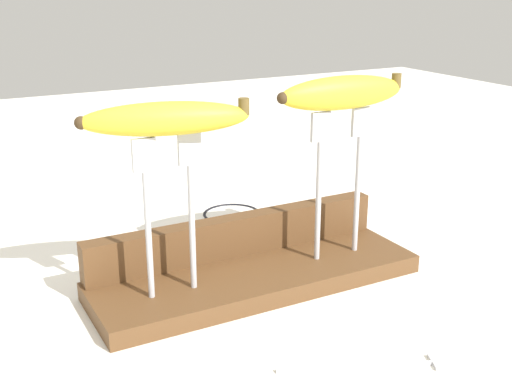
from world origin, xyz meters
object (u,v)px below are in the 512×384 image
(fork_stand_right, at_px, (339,170))
(wire_coil, at_px, (232,213))
(fork_stand_left, at_px, (169,201))
(banana_raised_left, at_px, (166,119))
(banana_raised_right, at_px, (342,93))
(fork_fallen_near, at_px, (398,363))

(fork_stand_right, xyz_separation_m, wire_coil, (-0.03, 0.25, -0.13))
(fork_stand_left, bearing_deg, banana_raised_left, 165.68)
(banana_raised_right, xyz_separation_m, wire_coil, (-0.03, 0.25, -0.23))
(fork_stand_left, xyz_separation_m, fork_fallen_near, (0.15, -0.21, -0.13))
(banana_raised_left, distance_m, wire_coil, 0.39)
(fork_stand_left, xyz_separation_m, wire_coil, (0.20, 0.25, -0.13))
(banana_raised_right, relative_size, wire_coil, 1.87)
(banana_raised_right, bearing_deg, fork_stand_right, -1.64)
(banana_raised_left, height_order, fork_fallen_near, banana_raised_left)
(banana_raised_right, distance_m, wire_coil, 0.34)
(fork_fallen_near, height_order, wire_coil, fork_fallen_near)
(fork_stand_right, bearing_deg, fork_fallen_near, -108.88)
(banana_raised_right, bearing_deg, wire_coil, 95.87)
(fork_fallen_near, relative_size, wire_coil, 1.97)
(fork_stand_right, height_order, banana_raised_left, banana_raised_left)
(fork_stand_right, xyz_separation_m, banana_raised_left, (-0.23, 0.00, 0.09))
(fork_stand_left, distance_m, banana_raised_right, 0.25)
(fork_stand_right, distance_m, fork_fallen_near, 0.26)
(fork_stand_left, height_order, banana_raised_right, banana_raised_right)
(fork_fallen_near, distance_m, wire_coil, 0.47)
(banana_raised_right, height_order, wire_coil, banana_raised_right)
(banana_raised_left, bearing_deg, fork_fallen_near, -54.42)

